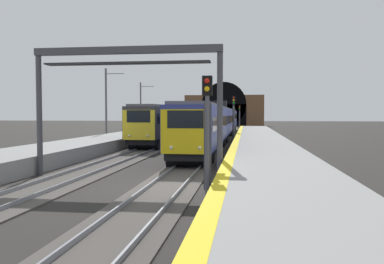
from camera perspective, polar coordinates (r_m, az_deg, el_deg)
The scene contains 14 objects.
ground_plane at distance 17.06m, azimuth -3.52°, elevation -7.93°, with size 320.00×320.00×0.00m, color #282623.
platform_right at distance 16.71m, azimuth 11.93°, elevation -6.54°, with size 112.00×4.58×0.96m, color gray.
platform_right_edge_strip at distance 16.61m, azimuth 4.89°, elevation -4.86°, with size 112.00×0.50×0.01m, color yellow.
track_main_line at distance 17.05m, azimuth -3.52°, elevation -7.79°, with size 160.00×2.65×0.21m.
track_adjacent_line at distance 18.72m, azimuth -19.16°, elevation -7.00°, with size 160.00×3.07×0.21m.
train_main_approaching at distance 49.82m, azimuth 3.93°, elevation 1.50°, with size 56.53×2.88×4.72m.
train_adjacent_platform at distance 64.40m, azimuth 0.22°, elevation 1.83°, with size 64.23×3.47×4.84m.
railway_signal_near at distance 15.24m, azimuth 2.17°, elevation 1.02°, with size 0.39×0.38×4.54m.
railway_signal_mid at distance 47.15m, azimuth 5.92°, elevation 2.61°, with size 0.39×0.38×5.19m.
railway_signal_far at distance 87.08m, azimuth 6.74°, elevation 2.51°, with size 0.39×0.38×4.98m.
overhead_signal_gantry at distance 20.10m, azimuth -9.26°, elevation 7.76°, with size 0.70×9.42×6.39m.
tunnel_portal at distance 106.15m, azimuth 4.56°, elevation 3.09°, with size 2.45×20.70×11.59m.
catenary_mast_near at distance 46.11m, azimuth -12.03°, elevation 3.88°, with size 0.22×2.18×8.18m.
catenary_mast_far at distance 60.31m, azimuth -7.25°, elevation 3.40°, with size 0.22×2.13×7.77m.
Camera 1 is at (-16.45, -3.27, 3.11)m, focal length 37.67 mm.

